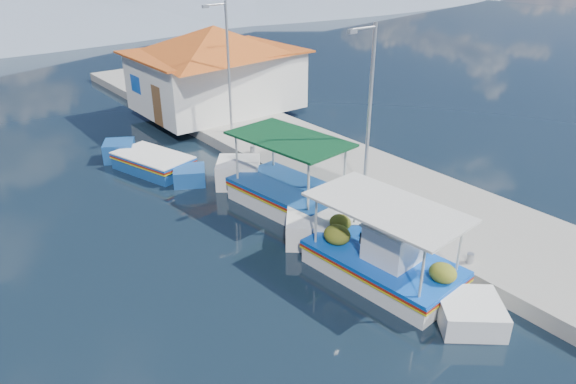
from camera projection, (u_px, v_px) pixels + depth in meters
ground at (299, 276)px, 14.97m from camera, size 160.00×160.00×0.00m
quay at (319, 160)px, 22.41m from camera, size 5.00×44.00×0.50m
bollards at (291, 168)px, 20.55m from camera, size 0.20×17.20×0.30m
main_caique at (380, 261)px, 14.77m from camera, size 2.70×7.76×2.56m
caique_green_canopy at (288, 195)px, 18.86m from camera, size 2.99×7.84×2.95m
caique_blue_hull at (153, 164)px, 21.94m from camera, size 2.94×5.86×1.09m
harbor_building at (216, 66)px, 27.93m from camera, size 10.49×10.49×4.40m
lamp_post_near at (368, 105)px, 17.23m from camera, size 1.21×0.14×6.00m
lamp_post_far at (227, 62)px, 23.68m from camera, size 1.21×0.14×6.00m
mountain_ridge at (32, 12)px, 57.79m from camera, size 171.40×96.00×5.50m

